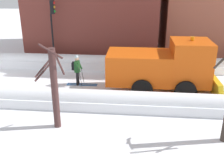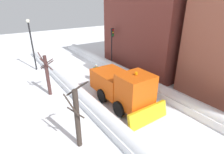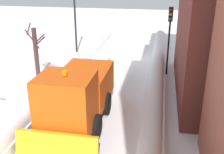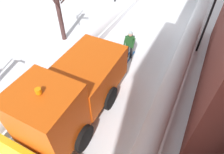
{
  "view_description": "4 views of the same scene",
  "coord_description": "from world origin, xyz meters",
  "views": [
    {
      "loc": [
        14.01,
        8.65,
        5.88
      ],
      "look_at": [
        1.14,
        7.42,
        0.97
      ],
      "focal_mm": 41.47,
      "sensor_mm": 36.0,
      "label": 1
    },
    {
      "loc": [
        7.87,
        19.35,
        7.38
      ],
      "look_at": [
        -0.3,
        7.5,
        1.11
      ],
      "focal_mm": 28.24,
      "sensor_mm": 36.0,
      "label": 2
    },
    {
      "loc": [
        -3.06,
        20.97,
        6.76
      ],
      "look_at": [
        -0.57,
        7.57,
        1.41
      ],
      "focal_mm": 44.06,
      "sensor_mm": 36.0,
      "label": 3
    },
    {
      "loc": [
        -3.22,
        14.04,
        7.57
      ],
      "look_at": [
        -0.54,
        8.7,
        1.61
      ],
      "focal_mm": 31.59,
      "sensor_mm": 36.0,
      "label": 4
    }
  ],
  "objects": [
    {
      "name": "traffic_light_pole",
      "position": [
        -3.51,
        2.88,
        3.19
      ],
      "size": [
        0.28,
        0.42,
        4.56
      ],
      "color": "black",
      "rests_on": "ground"
    },
    {
      "name": "skier",
      "position": [
        0.04,
        5.27,
        1.0
      ],
      "size": [
        0.62,
        1.8,
        1.81
      ],
      "color": "black",
      "rests_on": "ground"
    },
    {
      "name": "snowbank_left",
      "position": [
        -2.87,
        10.0,
        0.43
      ],
      "size": [
        1.1,
        36.0,
        1.0
      ],
      "color": "white",
      "rests_on": "ground"
    },
    {
      "name": "plow_truck",
      "position": [
        0.56,
        10.14,
        1.48
      ],
      "size": [
        3.2,
        5.98,
        3.12
      ],
      "color": "#DB510F",
      "rests_on": "ground"
    },
    {
      "name": "snowbank_right",
      "position": [
        2.87,
        10.0,
        0.38
      ],
      "size": [
        1.1,
        36.0,
        0.93
      ],
      "color": "white",
      "rests_on": "ground"
    },
    {
      "name": "bare_tree_near",
      "position": [
        4.7,
        5.43,
        1.83
      ],
      "size": [
        1.15,
        1.2,
        3.7
      ],
      "color": "#472C2A",
      "rests_on": "ground"
    },
    {
      "name": "ground_plane",
      "position": [
        0.0,
        10.0,
        0.0
      ],
      "size": [
        80.0,
        80.0,
        0.0
      ],
      "primitive_type": "plane",
      "color": "white"
    }
  ]
}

